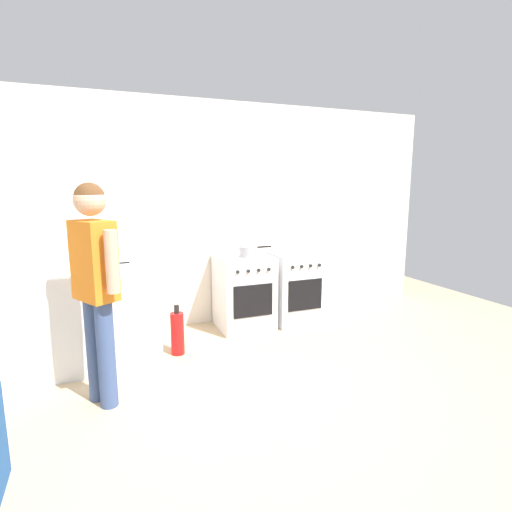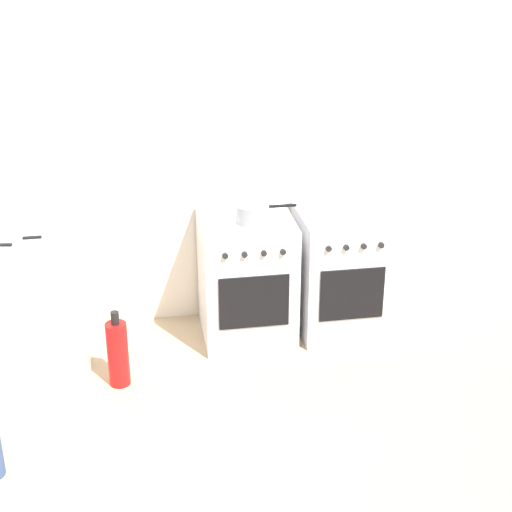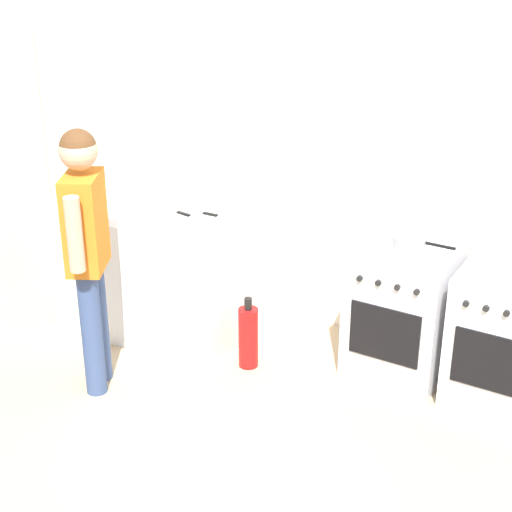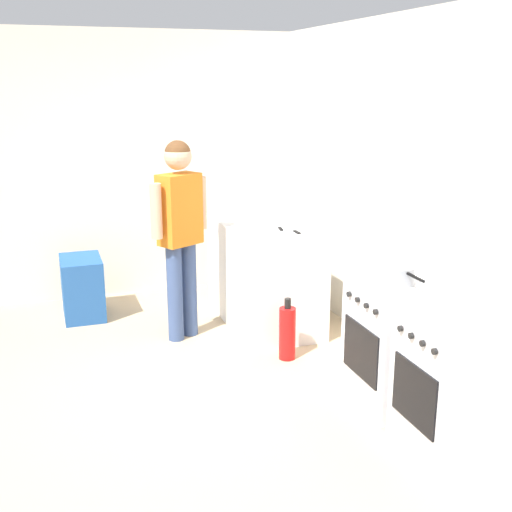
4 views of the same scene
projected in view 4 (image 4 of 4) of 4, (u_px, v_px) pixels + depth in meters
The scene contains 14 objects.
ground_plane at pixel (162, 412), 4.26m from camera, with size 8.00×8.00×0.00m, color tan.
back_wall at pixel (428, 201), 4.52m from camera, with size 6.00×0.10×2.60m, color silver.
side_wall_left at pixel (147, 166), 6.41m from camera, with size 0.10×3.10×2.60m, color silver.
counter_unit at pixel (264, 274), 5.74m from camera, with size 1.30×0.70×0.90m, color silver.
oven_left at pixel (401, 342), 4.32m from camera, with size 0.60×0.62×0.85m.
oven_right at pixel (460, 383), 3.73m from camera, with size 0.57×0.62×0.85m.
pot at pixel (399, 275), 4.14m from camera, with size 0.39×0.21×0.12m.
knife_bread at pixel (278, 226), 5.55m from camera, with size 0.35×0.09×0.01m.
knife_paring at pixel (296, 231), 5.35m from camera, with size 0.21×0.03×0.01m.
person at pixel (180, 222), 5.24m from camera, with size 0.34×0.51×1.67m.
fire_extinguisher at pixel (287, 333), 5.02m from camera, with size 0.13×0.13×0.50m.
recycling_crate_lower at pixel (84, 302), 5.94m from camera, with size 0.52×0.36×0.28m, color #235193.
recycling_crate_upper at pixel (81, 273), 5.87m from camera, with size 0.52×0.36×0.28m, color #235193.
larder_cabinet at pixel (277, 193), 6.61m from camera, with size 0.48×0.44×2.00m, color silver.
Camera 4 is at (3.83, -0.64, 2.13)m, focal length 45.00 mm.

